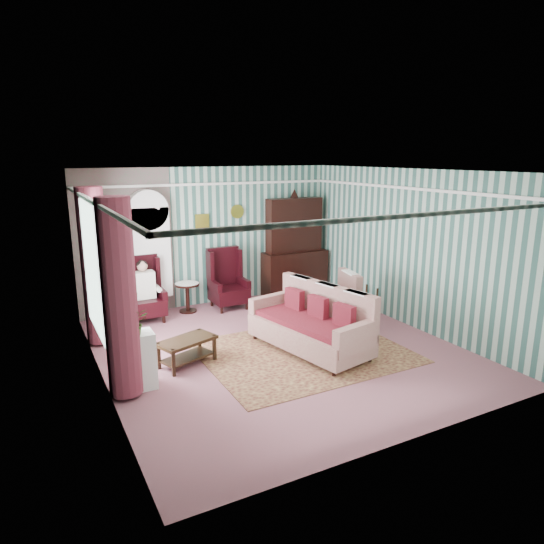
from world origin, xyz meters
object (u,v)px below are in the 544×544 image
bookcase (150,259)px  wingback_right (229,279)px  wingback_left (144,290)px  sofa (310,318)px  nest_table (364,299)px  floral_armchair (332,304)px  seated_woman (144,291)px  dresser_hutch (295,244)px  plant_stand (134,361)px  coffee_table (187,352)px  round_side_table (188,298)px

bookcase → wingback_right: bearing=-14.6°
wingback_left → sofa: (2.04, -2.71, -0.07)m
nest_table → floral_armchair: (-1.16, -0.54, 0.22)m
wingback_right → floral_armchair: wingback_right is taller
seated_woman → sofa: size_ratio=0.55×
dresser_hutch → plant_stand: bearing=-144.9°
dresser_hutch → sofa: size_ratio=1.10×
bookcase → dresser_hutch: size_ratio=0.95×
sofa → coffee_table: 2.02m
coffee_table → seated_woman: bearing=92.0°
dresser_hutch → nest_table: size_ratio=4.37×
dresser_hutch → round_side_table: (-2.60, -0.12, -0.88)m
nest_table → sofa: (-2.03, -1.16, 0.28)m
bookcase → dresser_hutch: dresser_hutch is taller
wingback_left → round_side_table: wingback_left is taller
plant_stand → bookcase: bearing=71.5°
bookcase → wingback_left: size_ratio=1.79×
wingback_left → coffee_table: (0.08, -2.32, -0.42)m
bookcase → wingback_left: bookcase is taller
sofa → floral_armchair: (0.87, 0.61, -0.06)m
bookcase → nest_table: 4.37m
seated_woman → sofa: (2.04, -2.71, -0.04)m
plant_stand → coffee_table: plant_stand is taller
bookcase → coffee_table: 2.87m
bookcase → coffee_table: bearing=-93.6°
coffee_table → sofa: bearing=-11.1°
nest_table → sofa: 2.35m
wingback_right → floral_armchair: (1.16, -2.09, -0.13)m
wingback_left → plant_stand: bearing=-106.2°
round_side_table → nest_table: bearing=-28.2°
plant_stand → coffee_table: 1.00m
wingback_left → plant_stand: wingback_left is taller
seated_woman → round_side_table: 0.96m
wingback_left → sofa: wingback_left is taller
sofa → dresser_hutch: bearing=-37.8°
dresser_hutch → floral_armchair: size_ratio=2.40×
floral_armchair → wingback_right: bearing=41.1°
round_side_table → coffee_table: size_ratio=0.68×
nest_table → coffee_table: 4.06m
dresser_hutch → wingback_left: size_ratio=1.89×
nest_table → coffee_table: size_ratio=0.61×
dresser_hutch → floral_armchair: dresser_hutch is taller
wingback_right → bookcase: bearing=165.4°
sofa → bookcase: bearing=18.4°
bookcase → nest_table: (3.82, -1.94, -0.85)m
wingback_right → coffee_table: size_ratio=1.42×
dresser_hutch → nest_table: dresser_hutch is taller
dresser_hutch → round_side_table: 2.75m
wingback_right → round_side_table: (-0.85, 0.15, -0.33)m
bookcase → plant_stand: size_ratio=2.80×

